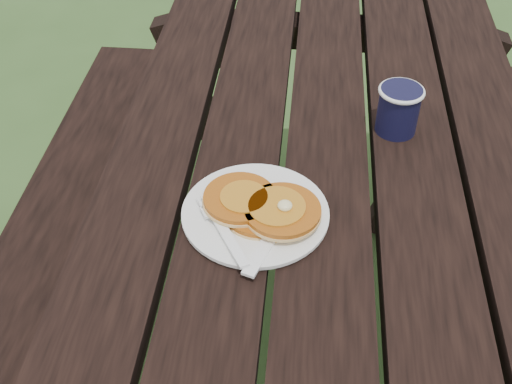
# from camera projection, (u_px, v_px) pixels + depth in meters

# --- Properties ---
(picnic_table) EXTENTS (1.36, 1.80, 0.75)m
(picnic_table) POSITION_uv_depth(u_px,v_px,m) (313.00, 319.00, 1.32)
(picnic_table) COLOR black
(picnic_table) RESTS_ON ground
(plate) EXTENTS (0.29, 0.29, 0.01)m
(plate) POSITION_uv_depth(u_px,v_px,m) (255.00, 214.00, 0.99)
(plate) COLOR white
(plate) RESTS_ON picnic_table
(pancake_stack) EXTENTS (0.18, 0.14, 0.04)m
(pancake_stack) POSITION_uv_depth(u_px,v_px,m) (262.00, 207.00, 0.98)
(pancake_stack) COLOR #B55C14
(pancake_stack) RESTS_ON plate
(knife) EXTENTS (0.08, 0.18, 0.00)m
(knife) POSITION_uv_depth(u_px,v_px,m) (273.00, 233.00, 0.95)
(knife) COLOR white
(knife) RESTS_ON plate
(fork) EXTENTS (0.11, 0.15, 0.01)m
(fork) POSITION_uv_depth(u_px,v_px,m) (230.00, 241.00, 0.93)
(fork) COLOR white
(fork) RESTS_ON plate
(coffee_cup) EXTENTS (0.08, 0.08, 0.09)m
(coffee_cup) POSITION_uv_depth(u_px,v_px,m) (399.00, 107.00, 1.13)
(coffee_cup) COLOR black
(coffee_cup) RESTS_ON picnic_table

